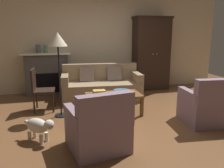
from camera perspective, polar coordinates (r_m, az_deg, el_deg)
The scene contains 15 objects.
ground_plane at distance 4.47m, azimuth 4.08°, elevation -8.65°, with size 9.60×9.60×0.00m, color brown.
back_wall at distance 6.65m, azimuth -2.66°, elevation 10.67°, with size 7.20×0.10×2.80m, color beige.
fireplace at distance 6.35m, azimuth -15.97°, elevation 2.57°, with size 1.26×0.48×1.12m.
armoire at distance 6.77m, azimuth 9.73°, elevation 7.54°, with size 1.06×0.57×2.08m.
couch at distance 5.69m, azimuth -2.66°, elevation -0.67°, with size 1.97×0.99×0.86m.
coffee_table at distance 4.61m, azimuth 0.40°, elevation -3.19°, with size 1.10×0.60×0.42m.
fruit_bowl at distance 4.62m, azimuth 2.44°, elevation -1.98°, with size 0.34×0.34×0.08m, color slate.
book_stack at distance 4.51m, azimuth -3.25°, elevation -2.18°, with size 0.26×0.20×0.10m.
mantel_vase_slate at distance 6.27m, azimuth -18.00°, elevation 8.39°, with size 0.13×0.13×0.21m, color #565B66.
mantel_vase_jade at distance 6.26m, azimuth -16.34°, elevation 8.45°, with size 0.10×0.10×0.21m, color slate.
armchair_near_left at distance 3.24m, azimuth -3.40°, elevation -11.09°, with size 0.90×0.90×0.88m.
armchair_near_right at distance 4.48m, azimuth 22.65°, elevation -5.31°, with size 0.84×0.84×0.88m.
side_chair_wooden at distance 5.03m, azimuth -17.75°, elevation -0.72°, with size 0.47×0.47×0.90m.
floor_lamp at distance 4.44m, azimuth -13.41°, elevation 9.66°, with size 0.36×0.36×1.64m.
dog at distance 3.67m, azimuth -17.86°, elevation -10.02°, with size 0.47×0.44×0.39m.
Camera 1 is at (-1.31, -3.96, 1.61)m, focal length 36.49 mm.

